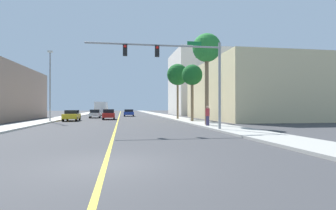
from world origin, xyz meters
name	(u,v)px	position (x,y,z in m)	size (l,w,h in m)	color
ground	(119,117)	(0.00, 42.00, 0.00)	(192.00, 192.00, 0.00)	#38383A
sidewalk_left	(67,117)	(-9.11, 42.00, 0.07)	(3.09, 168.00, 0.15)	beige
sidewalk_right	(168,116)	(9.11, 42.00, 0.07)	(3.09, 168.00, 0.15)	#9E9B93
lane_marking_center	(119,117)	(0.00, 42.00, 0.00)	(0.16, 144.00, 0.01)	yellow
building_right_near	(255,91)	(20.74, 30.13, 4.24)	(16.02, 21.91, 8.48)	beige
building_right_far	(210,84)	(21.71, 54.81, 7.47)	(17.97, 16.17, 14.95)	silver
traffic_signal_mast	(181,64)	(4.91, 11.19, 5.07)	(10.17, 0.36, 6.67)	gray
street_lamp	(50,82)	(-8.06, 26.04, 4.84)	(0.56, 0.28, 8.53)	gray
palm_near	(207,50)	(8.52, 16.17, 7.34)	(2.71, 2.71, 8.72)	brown
palm_mid	(192,76)	(8.90, 23.05, 5.61)	(2.49, 2.49, 6.83)	brown
palm_far	(178,75)	(8.53, 29.92, 6.51)	(3.10, 3.10, 7.97)	brown
car_red	(109,114)	(-1.40, 32.40, 0.78)	(1.87, 4.08, 1.52)	red
car_blue	(129,113)	(1.91, 46.23, 0.72)	(2.08, 4.08, 1.38)	#1E389E
car_white	(95,114)	(-3.99, 38.84, 0.74)	(1.94, 4.48, 1.42)	white
car_yellow	(72,115)	(-6.03, 28.86, 0.74)	(1.92, 4.37, 1.43)	gold
delivery_truck	(101,108)	(-4.04, 54.40, 1.60)	(2.61, 7.29, 2.98)	silver
pedestrian	(208,116)	(8.22, 14.98, 1.05)	(0.38, 0.38, 1.79)	#3F3859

